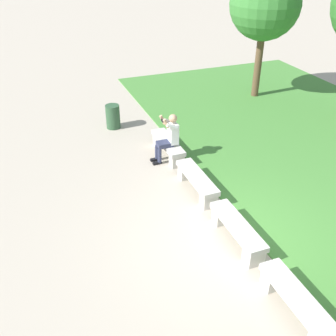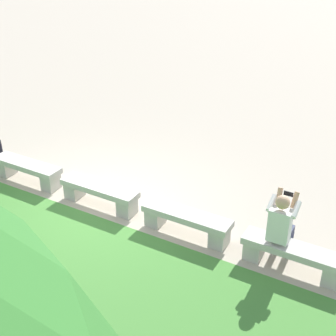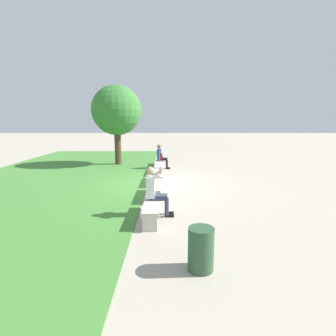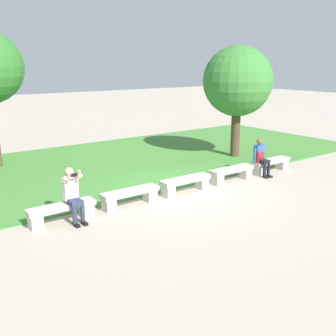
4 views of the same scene
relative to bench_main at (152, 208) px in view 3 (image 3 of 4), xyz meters
name	(u,v)px [view 3 (image 3 of 4)]	position (x,y,z in m)	size (l,w,h in m)	color
ground_plane	(158,183)	(3.82, 0.00, -0.29)	(80.00, 80.00, 0.00)	#B2A593
grass_strip	(48,183)	(3.82, 4.38, -0.28)	(21.27, 8.00, 0.03)	#478438
bench_main	(152,208)	(0.00, 0.00, 0.00)	(1.64, 0.40, 0.45)	beige
bench_near	(155,189)	(1.91, 0.00, 0.00)	(1.64, 0.40, 0.45)	beige
bench_mid	(158,176)	(3.82, 0.00, 0.00)	(1.64, 0.40, 0.45)	beige
bench_far	(159,168)	(5.72, 0.00, 0.00)	(1.64, 0.40, 0.45)	beige
bench_end	(160,161)	(7.63, 0.00, 0.00)	(1.64, 0.40, 0.45)	beige
person_photographer	(155,189)	(0.27, -0.08, 0.45)	(0.47, 0.72, 1.32)	black
person_distant	(161,156)	(7.02, -0.07, 0.38)	(0.48, 0.69, 1.26)	black
backpack	(161,157)	(6.98, -0.03, 0.33)	(0.28, 0.24, 0.43)	maroon
tree_right_background	(117,111)	(8.30, 2.40, 2.71)	(2.73, 2.73, 4.39)	#4C3826
trash_bin	(201,249)	(-2.29, -0.97, 0.08)	(0.44, 0.44, 0.75)	#2D5133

